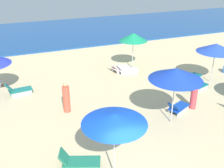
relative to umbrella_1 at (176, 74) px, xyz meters
The scene contains 14 objects.
ocean 19.96m from the umbrella_1, 99.45° to the left, with size 60.00×12.84×0.12m, color #1A498D.
umbrella_1 is the anchor object (origin of this frame).
lounge_chair_1_0 2.53m from the umbrella_1, 38.95° to the left, with size 1.45×1.08×0.67m.
umbrella_2 7.20m from the umbrella_1, 79.33° to the left, with size 1.95×1.95×2.59m.
lounge_chair_2_0 7.18m from the umbrella_1, 87.96° to the left, with size 1.46×0.92×0.67m.
lounge_chair_2_1 6.77m from the umbrella_1, 84.69° to the left, with size 1.55×0.99×0.70m.
lounge_chair_3_1 8.99m from the umbrella_1, 139.01° to the left, with size 1.47×0.73×0.77m.
umbrella_4 4.39m from the umbrella_1, 150.52° to the right, with size 2.23×2.23×2.54m.
lounge_chair_4_0 5.58m from the umbrella_1, 164.93° to the right, with size 1.62×1.10×0.70m.
umbrella_5 5.81m from the umbrella_1, 31.73° to the left, with size 2.30×2.30×2.54m.
lounge_chair_5_0 4.74m from the umbrella_1, 35.87° to the left, with size 1.58×1.06×0.71m.
lounge_chair_5_1 5.94m from the umbrella_1, 42.66° to the left, with size 1.55×1.19×0.65m.
beachgoer_1 5.52m from the umbrella_1, 147.26° to the left, with size 0.43×0.43×1.61m.
beachgoer_2 2.65m from the umbrella_1, 22.13° to the left, with size 0.42×0.42×1.52m.
Camera 1 is at (-3.36, -4.99, 7.03)m, focal length 42.57 mm.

